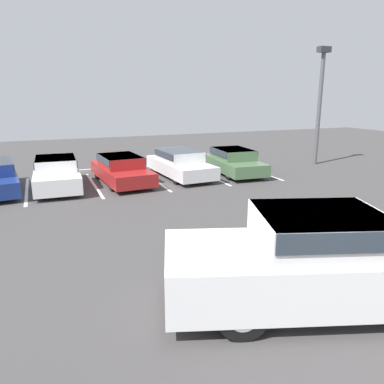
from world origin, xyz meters
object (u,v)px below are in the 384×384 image
at_px(pickup_truck, 334,260).
at_px(light_post, 320,98).
at_px(parked_sedan_c, 121,168).
at_px(parked_sedan_d, 180,163).
at_px(wheel_stop_curb, 80,171).
at_px(parked_sedan_b, 56,172).
at_px(parked_sedan_e, 233,160).

xyz_separation_m(pickup_truck, light_post, (9.63, 11.93, 2.74)).
height_order(pickup_truck, parked_sedan_c, pickup_truck).
distance_m(parked_sedan_d, light_post, 8.79).
bearing_deg(light_post, parked_sedan_c, -177.77).
relative_size(parked_sedan_d, wheel_stop_curb, 2.39).
height_order(parked_sedan_b, parked_sedan_d, parked_sedan_b).
bearing_deg(light_post, parked_sedan_e, -174.36).
distance_m(pickup_truck, parked_sedan_c, 11.60).
relative_size(parked_sedan_d, parked_sedan_e, 1.04).
height_order(pickup_truck, light_post, light_post).
height_order(pickup_truck, wheel_stop_curb, pickup_truck).
distance_m(parked_sedan_b, parked_sedan_c, 2.72).
bearing_deg(parked_sedan_c, wheel_stop_curb, -157.21).
bearing_deg(parked_sedan_b, parked_sedan_c, 92.72).
xyz_separation_m(pickup_truck, parked_sedan_c, (-1.49, 11.50, -0.26)).
xyz_separation_m(parked_sedan_b, parked_sedan_d, (5.57, 0.19, -0.01)).
bearing_deg(parked_sedan_e, parked_sedan_b, -86.33).
relative_size(pickup_truck, light_post, 1.04).
bearing_deg(wheel_stop_curb, light_post, -11.27).
bearing_deg(wheel_stop_curb, parked_sedan_d, -32.62).
bearing_deg(pickup_truck, parked_sedan_d, 102.10).
xyz_separation_m(pickup_truck, parked_sedan_e, (4.08, 11.38, -0.25)).
xyz_separation_m(parked_sedan_b, parked_sedan_c, (2.72, 0.04, -0.04)).
height_order(parked_sedan_b, parked_sedan_e, parked_sedan_b).
height_order(pickup_truck, parked_sedan_e, pickup_truck).
xyz_separation_m(parked_sedan_e, light_post, (5.55, 0.55, 2.99)).
bearing_deg(parked_sedan_b, pickup_truck, 22.14).
distance_m(parked_sedan_c, wheel_stop_curb, 3.36).
height_order(parked_sedan_c, parked_sedan_e, parked_sedan_e).
xyz_separation_m(pickup_truck, wheel_stop_curb, (-3.00, 14.45, -0.83)).
bearing_deg(wheel_stop_curb, parked_sedan_b, -112.00).
distance_m(parked_sedan_e, wheel_stop_curb, 7.74).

